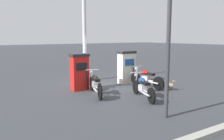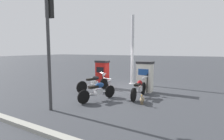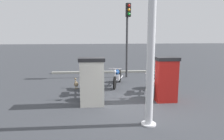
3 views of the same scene
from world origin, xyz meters
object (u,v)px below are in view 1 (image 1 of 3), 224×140
object	(u,v)px
motorcycle_extra	(143,87)
canopy_support_pole	(85,40)
motorcycle_near_pump	(95,83)
fuel_pump_near	(80,72)
roadside_traffic_light	(167,20)
motorcycle_far_pump	(146,78)
wandering_duck	(170,85)
fuel_pump_far	(126,67)

from	to	relation	value
motorcycle_extra	canopy_support_pole	bearing A→B (deg)	-179.25
canopy_support_pole	motorcycle_near_pump	bearing A→B (deg)	-21.45
fuel_pump_near	roadside_traffic_light	distance (m)	4.91
motorcycle_near_pump	motorcycle_far_pump	world-z (taller)	motorcycle_near_pump
fuel_pump_near	motorcycle_extra	size ratio (longest dim) A/B	0.82
fuel_pump_near	motorcycle_extra	world-z (taller)	fuel_pump_near
roadside_traffic_light	canopy_support_pole	bearing A→B (deg)	172.31
motorcycle_far_pump	wandering_duck	xyz separation A→B (m)	(1.03, 0.48, -0.22)
motorcycle_extra	wandering_duck	xyz separation A→B (m)	(-0.28, 1.94, -0.24)
motorcycle_far_pump	fuel_pump_far	bearing A→B (deg)	-174.69
fuel_pump_near	roadside_traffic_light	size ratio (longest dim) A/B	0.39
fuel_pump_near	canopy_support_pole	xyz separation A→B (m)	(-1.77, 1.25, 1.33)
fuel_pump_near	fuel_pump_far	xyz separation A→B (m)	(-0.00, 2.65, 0.01)
fuel_pump_far	fuel_pump_near	bearing A→B (deg)	-90.00
fuel_pump_far	motorcycle_near_pump	bearing A→B (deg)	-66.55
fuel_pump_far	motorcycle_near_pump	size ratio (longest dim) A/B	0.79
motorcycle_far_pump	motorcycle_extra	world-z (taller)	motorcycle_far_pump
fuel_pump_far	roadside_traffic_light	bearing A→B (deg)	-26.60
wandering_duck	canopy_support_pole	distance (m)	4.94
motorcycle_near_pump	fuel_pump_far	bearing A→B (deg)	113.45
motorcycle_near_pump	wandering_duck	bearing A→B (deg)	68.56
motorcycle_near_pump	motorcycle_extra	size ratio (longest dim) A/B	1.06
motorcycle_far_pump	motorcycle_extra	size ratio (longest dim) A/B	1.07
motorcycle_far_pump	wandering_duck	bearing A→B (deg)	25.14
roadside_traffic_light	canopy_support_pole	xyz separation A→B (m)	(-6.24, 0.84, -0.64)
fuel_pump_near	motorcycle_extra	distance (m)	2.94
roadside_traffic_light	fuel_pump_far	bearing A→B (deg)	153.40
wandering_duck	motorcycle_extra	bearing A→B (deg)	-81.66
fuel_pump_near	motorcycle_near_pump	world-z (taller)	fuel_pump_near
roadside_traffic_light	motorcycle_far_pump	bearing A→B (deg)	143.41
fuel_pump_near	wandering_duck	xyz separation A→B (m)	(2.32, 3.25, -0.59)
motorcycle_near_pump	roadside_traffic_light	xyz separation A→B (m)	(3.38, 0.28, 2.31)
motorcycle_near_pump	canopy_support_pole	size ratio (longest dim) A/B	0.47
motorcycle_extra	canopy_support_pole	xyz separation A→B (m)	(-4.37, -0.06, 1.69)
wandering_duck	roadside_traffic_light	size ratio (longest dim) A/B	0.11
fuel_pump_near	roadside_traffic_light	xyz separation A→B (m)	(4.48, 0.40, 1.97)
fuel_pump_near	fuel_pump_far	distance (m)	2.65
fuel_pump_far	motorcycle_far_pump	size ratio (longest dim) A/B	0.78
motorcycle_near_pump	motorcycle_extra	world-z (taller)	motorcycle_near_pump
wandering_duck	roadside_traffic_light	distance (m)	4.40
fuel_pump_far	motorcycle_extra	xyz separation A→B (m)	(2.61, -1.34, -0.37)
fuel_pump_far	motorcycle_far_pump	xyz separation A→B (m)	(1.30, 0.12, -0.38)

